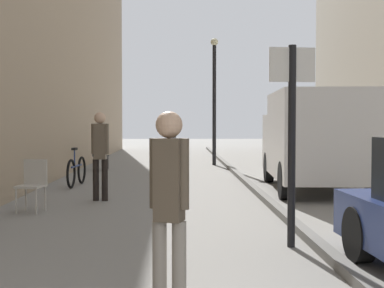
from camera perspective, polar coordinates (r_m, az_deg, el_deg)
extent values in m
plane|color=gray|center=(13.42, -0.59, -4.62)|extent=(80.00, 80.00, 0.00)
cube|color=#615F5B|center=(13.53, 6.13, -4.32)|extent=(0.16, 40.00, 0.12)
cylinder|color=black|center=(17.95, -1.94, -1.62)|extent=(0.12, 0.12, 0.79)
cylinder|color=black|center=(17.96, -2.48, -1.61)|extent=(0.12, 0.12, 0.79)
cube|color=black|center=(17.92, -2.21, 0.71)|extent=(0.23, 0.20, 0.67)
cylinder|color=black|center=(17.91, -1.83, 0.88)|extent=(0.09, 0.09, 0.57)
cylinder|color=black|center=(17.93, -2.60, 0.88)|extent=(0.09, 0.09, 0.57)
sphere|color=tan|center=(17.91, -2.22, 2.14)|extent=(0.22, 0.22, 0.22)
cylinder|color=black|center=(11.41, -9.98, -3.72)|extent=(0.13, 0.13, 0.86)
cylinder|color=black|center=(11.38, -9.08, -3.73)|extent=(0.13, 0.13, 0.86)
cube|color=brown|center=(11.34, -9.56, 0.26)|extent=(0.24, 0.21, 0.73)
cylinder|color=brown|center=(11.36, -10.20, 0.54)|extent=(0.10, 0.10, 0.62)
cylinder|color=brown|center=(11.32, -8.91, 0.54)|extent=(0.10, 0.10, 0.62)
sphere|color=tan|center=(11.34, -9.57, 2.70)|extent=(0.24, 0.24, 0.24)
cylinder|color=gray|center=(4.61, -1.35, -12.97)|extent=(0.12, 0.12, 0.80)
cylinder|color=gray|center=(4.66, -3.40, -12.80)|extent=(0.12, 0.12, 0.80)
cube|color=brown|center=(4.50, -2.39, -3.74)|extent=(0.27, 0.25, 0.68)
cylinder|color=brown|center=(4.46, -0.91, -3.13)|extent=(0.10, 0.10, 0.58)
cylinder|color=brown|center=(4.53, -3.86, -3.05)|extent=(0.10, 0.10, 0.58)
sphere|color=tan|center=(4.47, -2.40, 2.02)|extent=(0.22, 0.22, 0.22)
cube|color=silver|center=(12.73, 13.19, 0.92)|extent=(2.28, 3.64, 1.97)
cube|color=silver|center=(15.14, 11.45, 0.21)|extent=(2.13, 1.50, 1.48)
cube|color=black|center=(15.60, 11.18, 1.46)|extent=(1.72, 0.15, 0.65)
cylinder|color=black|center=(14.92, 8.00, -2.41)|extent=(0.27, 0.81, 0.80)
cylinder|color=black|center=(15.22, 14.95, -2.37)|extent=(0.27, 0.81, 0.80)
cylinder|color=black|center=(11.60, 9.64, -3.76)|extent=(0.27, 0.81, 0.80)
cylinder|color=black|center=(11.97, 18.46, -3.65)|extent=(0.27, 0.81, 0.80)
cylinder|color=black|center=(6.67, 17.03, -9.00)|extent=(0.23, 0.65, 0.64)
cylinder|color=black|center=(7.15, 10.35, -0.27)|extent=(0.10, 0.10, 2.60)
cube|color=white|center=(7.18, 10.41, 8.13)|extent=(0.60, 0.10, 0.44)
cylinder|color=black|center=(20.63, 2.34, 4.05)|extent=(0.14, 0.14, 4.50)
sphere|color=beige|center=(20.84, 2.35, 10.57)|extent=(0.28, 0.28, 0.28)
torus|color=black|center=(14.64, -11.42, -2.68)|extent=(0.11, 0.72, 0.72)
torus|color=black|center=(13.63, -12.48, -3.05)|extent=(0.11, 0.72, 0.72)
cylinder|color=navy|center=(14.12, -11.94, -2.25)|extent=(0.12, 0.95, 0.05)
cylinder|color=navy|center=(13.92, -12.14, -1.41)|extent=(0.04, 0.04, 0.40)
cube|color=black|center=(13.91, -12.15, -0.50)|extent=(0.12, 0.25, 0.06)
cylinder|color=black|center=(19.18, -9.80, -1.91)|extent=(0.04, 0.04, 0.45)
cylinder|color=black|center=(19.05, -8.75, -1.93)|extent=(0.04, 0.04, 0.45)
cylinder|color=black|center=(18.83, -10.20, -1.98)|extent=(0.04, 0.04, 0.45)
cylinder|color=black|center=(18.70, -9.13, -2.01)|extent=(0.04, 0.04, 0.45)
cube|color=black|center=(18.93, -9.48, -1.22)|extent=(0.52, 0.52, 0.04)
cube|color=black|center=(18.73, -9.69, -0.50)|extent=(0.44, 0.13, 0.45)
cylinder|color=#B7B2A8|center=(9.99, -15.93, -5.80)|extent=(0.04, 0.04, 0.45)
cylinder|color=#B7B2A8|center=(10.15, -17.85, -5.69)|extent=(0.04, 0.04, 0.45)
cylinder|color=#B7B2A8|center=(10.32, -15.04, -5.53)|extent=(0.04, 0.04, 0.45)
cylinder|color=#B7B2A8|center=(10.48, -16.92, -5.43)|extent=(0.04, 0.04, 0.45)
cube|color=#B7B2A8|center=(10.20, -16.45, -4.25)|extent=(0.51, 0.51, 0.04)
cube|color=#B7B2A8|center=(10.36, -15.99, -2.78)|extent=(0.44, 0.12, 0.45)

